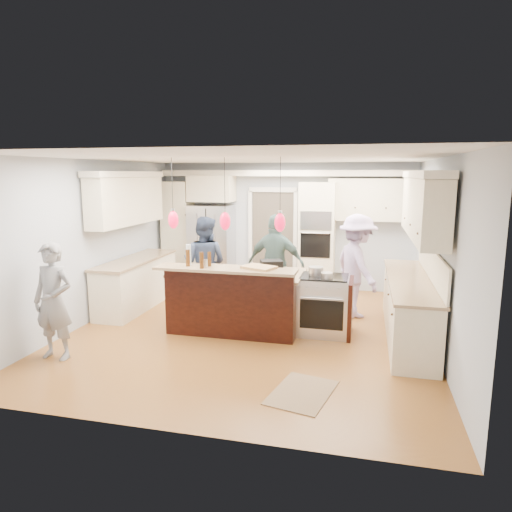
{
  "coord_description": "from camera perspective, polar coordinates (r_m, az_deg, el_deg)",
  "views": [
    {
      "loc": [
        1.7,
        -6.75,
        2.47
      ],
      "look_at": [
        0.0,
        0.35,
        1.15
      ],
      "focal_mm": 32.0,
      "sensor_mm": 36.0,
      "label": 1
    }
  ],
  "objects": [
    {
      "name": "beer_bottle_a",
      "position": [
        6.81,
        -8.51,
        -0.24
      ],
      "size": [
        0.07,
        0.07,
        0.25
      ],
      "primitive_type": "cylinder",
      "rotation": [
        0.0,
        0.0,
        0.17
      ],
      "color": "#49280D",
      "rests_on": "kitchen_island"
    },
    {
      "name": "refrigerator",
      "position": [
        10.06,
        -5.55,
        1.23
      ],
      "size": [
        0.9,
        0.7,
        1.8
      ],
      "primitive_type": "cube",
      "color": "#B7B7BC",
      "rests_on": "ground"
    },
    {
      "name": "person_bar_end",
      "position": [
        6.68,
        -23.99,
        -5.2
      ],
      "size": [
        0.59,
        0.41,
        1.58
      ],
      "primitive_type": "imported",
      "rotation": [
        0.0,
        0.0,
        -0.05
      ],
      "color": "gray",
      "rests_on": "ground"
    },
    {
      "name": "beer_bottle_c",
      "position": [
        6.77,
        -5.85,
        -0.37
      ],
      "size": [
        0.06,
        0.06,
        0.22
      ],
      "primitive_type": "cylinder",
      "rotation": [
        0.0,
        0.0,
        -0.22
      ],
      "color": "#49280D",
      "rests_on": "kitchen_island"
    },
    {
      "name": "person_far_right",
      "position": [
        8.11,
        2.5,
        -1.03
      ],
      "size": [
        1.08,
        0.55,
        1.77
      ],
      "primitive_type": "imported",
      "rotation": [
        0.0,
        0.0,
        3.03
      ],
      "color": "#466360",
      "rests_on": "ground"
    },
    {
      "name": "beer_bottle_b",
      "position": [
        6.61,
        -6.81,
        -0.54
      ],
      "size": [
        0.07,
        0.07,
        0.24
      ],
      "primitive_type": "cylinder",
      "rotation": [
        0.0,
        0.0,
        0.19
      ],
      "color": "#49280D",
      "rests_on": "kitchen_island"
    },
    {
      "name": "pendant_lights",
      "position": [
        6.57,
        -3.88,
        4.41
      ],
      "size": [
        1.75,
        0.15,
        1.03
      ],
      "color": "black",
      "rests_on": "ground"
    },
    {
      "name": "cutting_board",
      "position": [
        6.59,
        0.36,
        -1.42
      ],
      "size": [
        0.54,
        0.47,
        0.04
      ],
      "primitive_type": "cube",
      "rotation": [
        0.0,
        0.0,
        -0.4
      ],
      "color": "tan",
      "rests_on": "kitchen_island"
    },
    {
      "name": "kitchen_island",
      "position": [
        7.37,
        -2.38,
        -5.38
      ],
      "size": [
        2.1,
        1.46,
        1.12
      ],
      "color": "black",
      "rests_on": "ground"
    },
    {
      "name": "water_bottle",
      "position": [
        6.87,
        -8.42,
        0.14
      ],
      "size": [
        0.09,
        0.09,
        0.32
      ],
      "primitive_type": "cylinder",
      "rotation": [
        0.0,
        0.0,
        -0.32
      ],
      "color": "silver",
      "rests_on": "kitchen_island"
    },
    {
      "name": "back_upper_cabinets",
      "position": [
        9.85,
        -0.96,
        5.59
      ],
      "size": [
        5.3,
        0.61,
        2.54
      ],
      "color": "beige",
      "rests_on": "ground"
    },
    {
      "name": "floor_rug",
      "position": [
        5.47,
        5.77,
        -16.62
      ],
      "size": [
        0.8,
        1.02,
        0.01
      ],
      "primitive_type": "cube",
      "rotation": [
        0.0,
        0.0,
        -0.22
      ],
      "color": "#977752",
      "rests_on": "ground"
    },
    {
      "name": "room_shell",
      "position": [
        6.99,
        -0.67,
        4.9
      ],
      "size": [
        5.54,
        6.04,
        2.72
      ],
      "color": "#B2BCC6",
      "rests_on": "ground"
    },
    {
      "name": "ground_plane",
      "position": [
        7.39,
        -0.64,
        -9.29
      ],
      "size": [
        6.0,
        6.0,
        0.0
      ],
      "primitive_type": "plane",
      "color": "#A7712D",
      "rests_on": "ground"
    },
    {
      "name": "person_far_left",
      "position": [
        8.32,
        -6.46,
        -0.97
      ],
      "size": [
        0.9,
        0.73,
        1.72
      ],
      "primitive_type": "imported",
      "rotation": [
        0.0,
        0.0,
        3.04
      ],
      "color": "#293550",
      "rests_on": "ground"
    },
    {
      "name": "person_range_side",
      "position": [
        8.08,
        12.5,
        -1.23
      ],
      "size": [
        1.14,
        1.34,
        1.79
      ],
      "primitive_type": "imported",
      "rotation": [
        0.0,
        0.0,
        2.07
      ],
      "color": "#A38FC0",
      "rests_on": "ground"
    },
    {
      "name": "pot_small",
      "position": [
        6.94,
        8.84,
        -2.41
      ],
      "size": [
        0.18,
        0.18,
        0.09
      ],
      "primitive_type": "cylinder",
      "color": "#B7B7BC",
      "rests_on": "island_range"
    },
    {
      "name": "oven_column",
      "position": [
        9.56,
        7.64,
        2.23
      ],
      "size": [
        0.72,
        0.69,
        2.3
      ],
      "color": "beige",
      "rests_on": "ground"
    },
    {
      "name": "island_range",
      "position": [
        7.21,
        8.68,
        -6.1
      ],
      "size": [
        0.82,
        0.71,
        0.92
      ],
      "color": "#B7B7BC",
      "rests_on": "ground"
    },
    {
      "name": "right_counter_run",
      "position": [
        7.23,
        19.11,
        -1.61
      ],
      "size": [
        0.64,
        3.1,
        2.51
      ],
      "color": "beige",
      "rests_on": "ground"
    },
    {
      "name": "left_cabinets",
      "position": [
        8.73,
        -15.09,
        0.57
      ],
      "size": [
        0.64,
        2.3,
        2.51
      ],
      "color": "beige",
      "rests_on": "ground"
    },
    {
      "name": "pot_large",
      "position": [
        7.12,
        7.5,
        -1.87
      ],
      "size": [
        0.23,
        0.23,
        0.13
      ],
      "primitive_type": "cylinder",
      "color": "#B7B7BC",
      "rests_on": "island_range"
    },
    {
      "name": "drink_can",
      "position": [
        6.7,
        -6.33,
        -0.92
      ],
      "size": [
        0.07,
        0.07,
        0.12
      ],
      "primitive_type": "cylinder",
      "rotation": [
        0.0,
        0.0,
        0.05
      ],
      "color": "#B7B7BC",
      "rests_on": "kitchen_island"
    }
  ]
}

